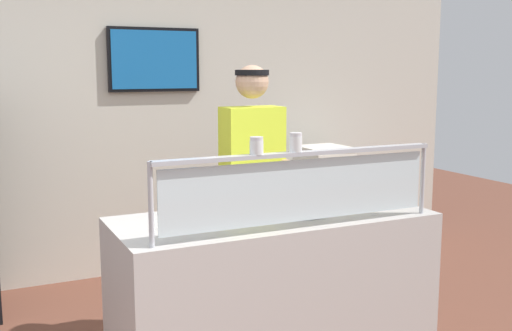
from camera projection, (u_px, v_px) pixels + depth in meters
shop_rear_unit at (155, 114)px, 5.21m from camera, size 6.12×0.13×2.70m
serving_counter at (273, 299)px, 3.39m from camera, size 1.72×0.73×0.95m
sneeze_guard at (302, 179)px, 3.00m from camera, size 1.55×0.06×0.39m
pizza_tray at (292, 209)px, 3.40m from camera, size 0.44×0.44×0.04m
pizza_server at (290, 206)px, 3.37m from camera, size 0.13×0.29×0.01m
parmesan_shaker at (257, 147)px, 2.87m from camera, size 0.07×0.07×0.08m
pepper_flake_shaker at (296, 144)px, 2.96m from camera, size 0.06×0.06×0.09m
worker_figure at (253, 184)px, 3.92m from camera, size 0.41×0.50×1.76m
prep_shelf at (324, 214)px, 5.52m from camera, size 0.70×0.55×0.88m
pizza_box_stack at (324, 156)px, 5.43m from camera, size 0.43×0.43×0.18m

